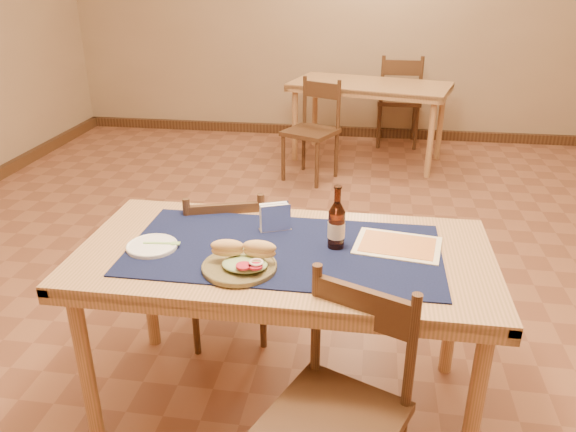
# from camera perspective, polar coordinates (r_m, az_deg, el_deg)

# --- Properties ---
(room) EXTENTS (6.04, 7.04, 2.84)m
(room) POSITION_cam_1_polar(r_m,az_deg,el_deg) (2.75, 2.28, 16.61)
(room) COLOR brown
(room) RESTS_ON ground
(main_table) EXTENTS (1.60, 0.80, 0.75)m
(main_table) POSITION_cam_1_polar(r_m,az_deg,el_deg) (2.22, -0.39, -5.36)
(main_table) COLOR tan
(main_table) RESTS_ON ground
(placemat) EXTENTS (1.20, 0.60, 0.01)m
(placemat) POSITION_cam_1_polar(r_m,az_deg,el_deg) (2.18, -0.39, -3.40)
(placemat) COLOR #10153B
(placemat) RESTS_ON main_table
(baseboard) EXTENTS (6.00, 7.00, 0.10)m
(baseboard) POSITION_cam_1_polar(r_m,az_deg,el_deg) (3.21, 1.88, -8.00)
(baseboard) COLOR #482D19
(baseboard) RESTS_ON ground
(back_table) EXTENTS (1.58, 1.05, 0.75)m
(back_table) POSITION_cam_1_polar(r_m,az_deg,el_deg) (5.47, 8.30, 12.37)
(back_table) COLOR tan
(back_table) RESTS_ON ground
(chair_main_far) EXTENTS (0.48, 0.48, 0.83)m
(chair_main_far) POSITION_cam_1_polar(r_m,az_deg,el_deg) (2.77, -6.34, -4.63)
(chair_main_far) COLOR #482D19
(chair_main_far) RESTS_ON ground
(chair_main_near) EXTENTS (0.52, 0.52, 0.86)m
(chair_main_near) POSITION_cam_1_polar(r_m,az_deg,el_deg) (1.92, 5.28, -18.92)
(chair_main_near) COLOR #482D19
(chair_main_near) RESTS_ON ground
(chair_back_near) EXTENTS (0.53, 0.53, 0.87)m
(chair_back_near) POSITION_cam_1_polar(r_m,az_deg,el_deg) (4.97, 2.53, 8.86)
(chair_back_near) COLOR #482D19
(chair_back_near) RESTS_ON ground
(chair_back_far) EXTENTS (0.44, 0.44, 0.95)m
(chair_back_far) POSITION_cam_1_polar(r_m,az_deg,el_deg) (6.05, 11.22, 11.60)
(chair_back_far) COLOR #482D19
(chair_back_far) RESTS_ON ground
(sandwich_plate) EXTENTS (0.27, 0.27, 0.10)m
(sandwich_plate) POSITION_cam_1_polar(r_m,az_deg,el_deg) (2.03, -4.73, -4.67)
(sandwich_plate) COLOR brown
(sandwich_plate) RESTS_ON placemat
(side_plate) EXTENTS (0.20, 0.20, 0.02)m
(side_plate) POSITION_cam_1_polar(r_m,az_deg,el_deg) (2.24, -13.65, -2.95)
(side_plate) COLOR white
(side_plate) RESTS_ON placemat
(fork) EXTENTS (0.15, 0.03, 0.00)m
(fork) POSITION_cam_1_polar(r_m,az_deg,el_deg) (2.23, -12.43, -2.72)
(fork) COLOR #96D373
(fork) RESTS_ON side_plate
(beer_bottle) EXTENTS (0.07, 0.07, 0.25)m
(beer_bottle) POSITION_cam_1_polar(r_m,az_deg,el_deg) (2.16, 4.94, -0.91)
(beer_bottle) COLOR #491C0D
(beer_bottle) RESTS_ON placemat
(napkin_holder) EXTENTS (0.14, 0.09, 0.12)m
(napkin_holder) POSITION_cam_1_polar(r_m,az_deg,el_deg) (2.30, -1.33, -0.19)
(napkin_holder) COLOR white
(napkin_holder) RESTS_ON placemat
(menu_card) EXTENTS (0.36, 0.29, 0.01)m
(menu_card) POSITION_cam_1_polar(r_m,az_deg,el_deg) (2.24, 11.08, -2.92)
(menu_card) COLOR #F8EABC
(menu_card) RESTS_ON placemat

